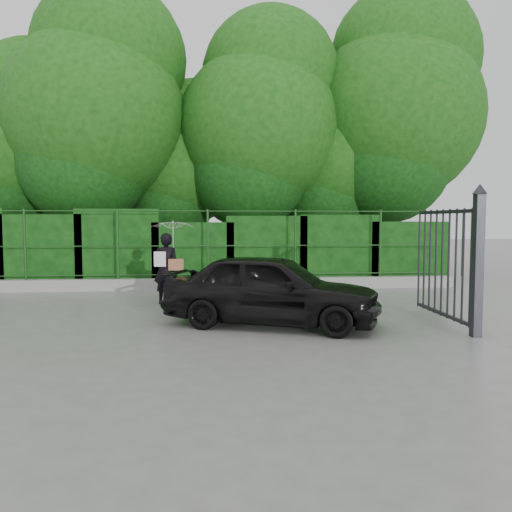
{
  "coord_description": "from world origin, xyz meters",
  "views": [
    {
      "loc": [
        0.58,
        -8.51,
        1.79
      ],
      "look_at": [
        1.39,
        1.3,
        1.1
      ],
      "focal_mm": 35.0,
      "sensor_mm": 36.0,
      "label": 1
    }
  ],
  "objects": [
    {
      "name": "ground",
      "position": [
        0.0,
        0.0,
        0.0
      ],
      "size": [
        80.0,
        80.0,
        0.0
      ],
      "primitive_type": "plane",
      "color": "gray"
    },
    {
      "name": "woman",
      "position": [
        -0.36,
        2.36,
        1.21
      ],
      "size": [
        0.94,
        0.96,
        1.82
      ],
      "color": "black",
      "rests_on": "ground"
    },
    {
      "name": "kerb",
      "position": [
        0.0,
        4.5,
        0.15
      ],
      "size": [
        14.0,
        0.25,
        0.3
      ],
      "primitive_type": "cube",
      "color": "#9E9E99",
      "rests_on": "ground"
    },
    {
      "name": "hedge",
      "position": [
        -0.18,
        5.5,
        0.98
      ],
      "size": [
        14.2,
        1.2,
        2.13
      ],
      "color": "black",
      "rests_on": "ground"
    },
    {
      "name": "car",
      "position": [
        1.55,
        -0.08,
        0.63
      ],
      "size": [
        3.97,
        2.7,
        1.26
      ],
      "primitive_type": "imported",
      "rotation": [
        0.0,
        0.0,
        1.21
      ],
      "color": "black",
      "rests_on": "ground"
    },
    {
      "name": "gate",
      "position": [
        4.6,
        -0.72,
        1.19
      ],
      "size": [
        0.22,
        2.33,
        2.36
      ],
      "color": "#26262D",
      "rests_on": "ground"
    },
    {
      "name": "trees",
      "position": [
        1.14,
        7.74,
        4.62
      ],
      "size": [
        17.1,
        6.15,
        8.08
      ],
      "color": "black",
      "rests_on": "ground"
    },
    {
      "name": "fence",
      "position": [
        0.22,
        4.5,
        1.2
      ],
      "size": [
        14.13,
        0.06,
        1.8
      ],
      "color": "#1B4419",
      "rests_on": "kerb"
    }
  ]
}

